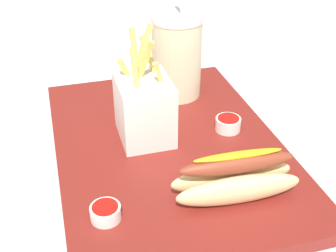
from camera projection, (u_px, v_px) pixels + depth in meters
ground_plane at (168, 159)px, 0.68m from camera, size 2.40×2.40×0.02m
food_tray at (168, 148)px, 0.67m from camera, size 0.47×0.33×0.02m
soda_cup at (177, 55)px, 0.76m from camera, size 0.09×0.09×0.25m
fries_basket at (144, 108)px, 0.66m from camera, size 0.09×0.08×0.16m
hot_dog_1 at (236, 178)px, 0.56m from camera, size 0.06×0.16×0.07m
ketchup_cup_1 at (106, 212)px, 0.53m from camera, size 0.04×0.04×0.02m
ketchup_cup_2 at (228, 123)px, 0.69m from camera, size 0.04×0.04×0.02m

